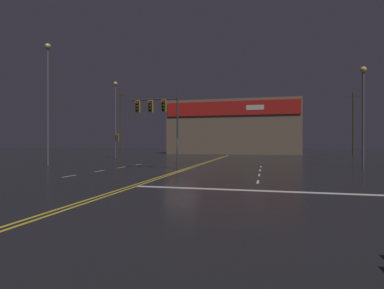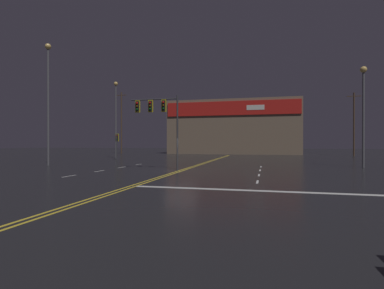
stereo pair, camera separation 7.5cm
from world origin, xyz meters
The scene contains 9 objects.
ground_plane centered at (0.00, 0.00, 0.00)m, with size 200.00×200.00×0.00m, color black.
road_markings centered at (1.33, -1.90, 0.00)m, with size 17.57×60.00×0.01m.
traffic_signal_median centered at (-2.18, 0.68, 4.65)m, with size 4.05×0.36×5.92m.
traffic_signal_corner_northwest centered at (-12.20, 12.75, 2.44)m, with size 0.42×0.36×3.33m.
streetlight_near_left centered at (-14.11, 15.99, 6.73)m, with size 0.56×0.56×10.73m.
streetlight_median_approach centered at (-13.86, 2.29, 7.22)m, with size 0.56×0.56×11.63m.
streetlight_far_left centered at (14.59, 6.77, 5.68)m, with size 0.56×0.56×8.81m.
building_backdrop centered at (0.00, 38.87, 5.26)m, with size 25.38×10.23×10.49m.
utility_pole_row centered at (-2.33, 32.99, 5.98)m, with size 44.83×0.26×12.39m.
Camera 1 is at (6.32, -22.12, 2.12)m, focal length 28.00 mm.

